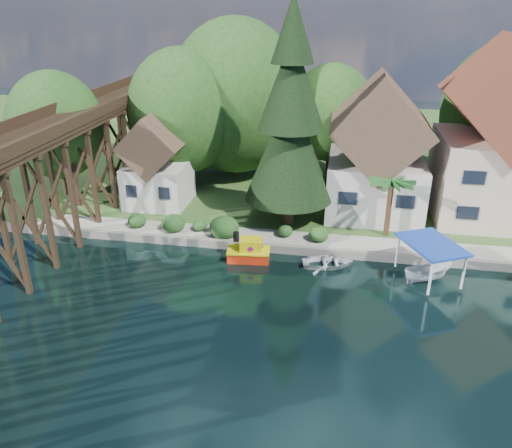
% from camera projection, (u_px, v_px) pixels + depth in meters
% --- Properties ---
extents(ground, '(140.00, 140.00, 0.00)m').
position_uv_depth(ground, '(256.00, 316.00, 28.74)').
color(ground, black).
rests_on(ground, ground).
extents(bank, '(140.00, 52.00, 0.50)m').
position_uv_depth(bank, '(306.00, 150.00, 59.13)').
color(bank, '#2A461C').
rests_on(bank, ground).
extents(seawall, '(60.00, 0.40, 0.62)m').
position_uv_depth(seawall, '(332.00, 253.00, 35.16)').
color(seawall, slate).
rests_on(seawall, ground).
extents(promenade, '(50.00, 2.60, 0.06)m').
position_uv_depth(promenade, '(360.00, 244.00, 35.92)').
color(promenade, gray).
rests_on(promenade, bank).
extents(trestle_bridge, '(4.12, 44.18, 9.30)m').
position_uv_depth(trestle_bridge, '(37.00, 182.00, 33.68)').
color(trestle_bridge, black).
rests_on(trestle_bridge, ground).
extents(house_left, '(7.64, 8.64, 11.02)m').
position_uv_depth(house_left, '(377.00, 157.00, 39.86)').
color(house_left, beige).
rests_on(house_left, bank).
extents(house_center, '(8.65, 9.18, 13.89)m').
position_uv_depth(house_center, '(498.00, 145.00, 38.37)').
color(house_center, '#C6B29A').
rests_on(house_center, bank).
extents(shed, '(5.09, 5.40, 7.85)m').
position_uv_depth(shed, '(157.00, 166.00, 41.89)').
color(shed, beige).
rests_on(shed, bank).
extents(bg_trees, '(49.90, 13.30, 10.57)m').
position_uv_depth(bg_trees, '(308.00, 113.00, 44.63)').
color(bg_trees, '#382314').
rests_on(bg_trees, bank).
extents(shrubs, '(15.76, 2.47, 1.70)m').
position_uv_depth(shrubs, '(217.00, 225.00, 37.25)').
color(shrubs, '#183914').
rests_on(shrubs, bank).
extents(conifer, '(6.77, 6.77, 16.68)m').
position_uv_depth(conifer, '(291.00, 121.00, 36.30)').
color(conifer, '#382314').
rests_on(conifer, bank).
extents(palm_tree, '(3.53, 3.53, 4.67)m').
position_uv_depth(palm_tree, '(392.00, 184.00, 35.67)').
color(palm_tree, '#382314').
rests_on(palm_tree, bank).
extents(tugboat, '(3.07, 1.86, 2.14)m').
position_uv_depth(tugboat, '(249.00, 252.00, 34.62)').
color(tugboat, red).
rests_on(tugboat, ground).
extents(boat_white_a, '(3.96, 3.21, 0.72)m').
position_uv_depth(boat_white_a, '(328.00, 261.00, 33.93)').
color(boat_white_a, silver).
rests_on(boat_white_a, ground).
extents(boat_canopy, '(4.47, 5.04, 2.70)m').
position_uv_depth(boat_canopy, '(429.00, 265.00, 31.84)').
color(boat_canopy, silver).
rests_on(boat_canopy, ground).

